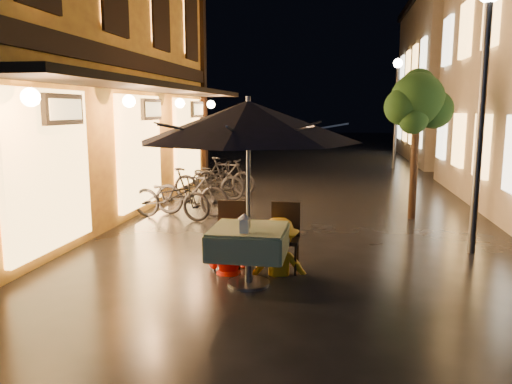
% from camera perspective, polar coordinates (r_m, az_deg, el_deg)
% --- Properties ---
extents(ground, '(90.00, 90.00, 0.00)m').
position_cam_1_polar(ground, '(6.76, 1.85, -10.48)').
color(ground, black).
rests_on(ground, ground).
extents(west_building, '(5.90, 11.40, 7.40)m').
position_cam_1_polar(west_building, '(12.29, -23.78, 15.25)').
color(west_building, '#C07A34').
rests_on(west_building, ground).
extents(east_building_far, '(7.30, 10.30, 7.30)m').
position_cam_1_polar(east_building_far, '(25.23, 25.25, 11.63)').
color(east_building_far, '#BEA995').
rests_on(east_building_far, ground).
extents(street_tree, '(1.43, 1.20, 3.15)m').
position_cam_1_polar(street_tree, '(10.93, 18.02, 9.60)').
color(street_tree, black).
rests_on(street_tree, ground).
extents(streetlamp_near, '(0.36, 0.36, 4.23)m').
position_cam_1_polar(streetlamp_near, '(8.60, 24.66, 12.71)').
color(streetlamp_near, '#59595E').
rests_on(streetlamp_near, ground).
extents(streetlamp_far, '(0.36, 0.36, 4.23)m').
position_cam_1_polar(streetlamp_far, '(20.42, 15.78, 10.80)').
color(streetlamp_far, '#59595E').
rests_on(streetlamp_far, ground).
extents(cafe_table, '(0.99, 0.99, 0.78)m').
position_cam_1_polar(cafe_table, '(6.56, -0.86, -5.71)').
color(cafe_table, '#59595E').
rests_on(cafe_table, ground).
extents(patio_umbrella, '(2.85, 2.85, 2.46)m').
position_cam_1_polar(patio_umbrella, '(6.33, -0.89, 8.06)').
color(patio_umbrella, '#59595E').
rests_on(patio_umbrella, ground).
extents(cafe_chair_left, '(0.42, 0.42, 0.97)m').
position_cam_1_polar(cafe_chair_left, '(7.35, -2.91, -4.46)').
color(cafe_chair_left, black).
rests_on(cafe_chair_left, ground).
extents(cafe_chair_right, '(0.42, 0.42, 0.97)m').
position_cam_1_polar(cafe_chair_right, '(7.22, 3.32, -4.70)').
color(cafe_chair_right, black).
rests_on(cafe_chair_right, ground).
extents(table_lantern, '(0.16, 0.16, 0.25)m').
position_cam_1_polar(table_lantern, '(6.20, -1.34, -3.44)').
color(table_lantern, white).
rests_on(table_lantern, cafe_table).
extents(person_orange, '(0.85, 0.75, 1.48)m').
position_cam_1_polar(person_orange, '(7.09, -3.19, -3.31)').
color(person_orange, red).
rests_on(person_orange, ground).
extents(person_yellow, '(1.09, 0.75, 1.56)m').
position_cam_1_polar(person_yellow, '(6.99, 2.63, -3.14)').
color(person_yellow, gold).
rests_on(person_yellow, ground).
extents(bicycle_0, '(1.93, 1.02, 0.97)m').
position_cam_1_polar(bicycle_0, '(10.66, -9.68, -0.53)').
color(bicycle_0, black).
rests_on(bicycle_0, ground).
extents(bicycle_1, '(1.80, 0.74, 1.05)m').
position_cam_1_polar(bicycle_1, '(10.92, -7.41, -0.01)').
color(bicycle_1, black).
rests_on(bicycle_1, ground).
extents(bicycle_2, '(1.86, 0.65, 0.97)m').
position_cam_1_polar(bicycle_2, '(12.86, -5.36, 1.28)').
color(bicycle_2, black).
rests_on(bicycle_2, ground).
extents(bicycle_3, '(1.76, 0.72, 1.02)m').
position_cam_1_polar(bicycle_3, '(13.54, -3.55, 1.82)').
color(bicycle_3, black).
rests_on(bicycle_3, ground).
extents(bicycle_4, '(1.68, 1.18, 0.84)m').
position_cam_1_polar(bicycle_4, '(14.57, -4.98, 1.97)').
color(bicycle_4, black).
rests_on(bicycle_4, ground).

